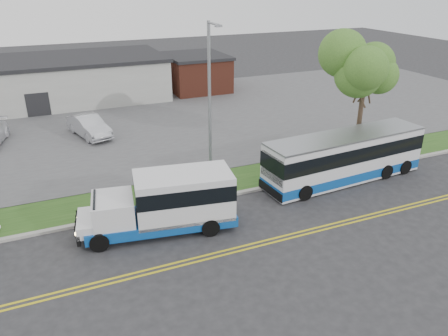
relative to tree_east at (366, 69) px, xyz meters
name	(u,v)px	position (x,y,z in m)	size (l,w,h in m)	color
ground	(178,217)	(-14.00, -3.00, -6.20)	(140.00, 140.00, 0.00)	#28282B
lane_line_north	(204,256)	(-14.00, -6.85, -6.20)	(70.00, 0.12, 0.01)	gold
lane_line_south	(206,259)	(-14.00, -7.15, -6.20)	(70.00, 0.12, 0.01)	gold
curb	(172,206)	(-14.00, -1.90, -6.13)	(80.00, 0.30, 0.15)	#9E9B93
verge	(163,193)	(-14.00, -0.10, -6.15)	(80.00, 3.30, 0.10)	#244918
parking_lot	(117,124)	(-14.00, 14.00, -6.15)	(80.00, 25.00, 0.10)	#4C4C4F
commercial_building	(34,82)	(-20.00, 24.00, -4.02)	(25.40, 10.40, 4.35)	#9E9E99
brick_wing	(196,72)	(-3.50, 23.00, -4.24)	(6.30, 7.30, 3.90)	brown
tree_east	(366,69)	(0.00, 0.00, 0.00)	(5.20, 5.20, 8.33)	#33281B
streetlight_near	(210,102)	(-11.00, -0.27, -0.97)	(0.35, 1.53, 9.50)	gray
shuttle_bus	(169,201)	(-14.70, -3.95, -4.63)	(7.97, 3.62, 2.95)	#0D4595
transit_bus	(344,157)	(-3.09, -2.62, -4.70)	(10.87, 3.20, 2.98)	silver
parked_car_a	(89,126)	(-16.55, 11.66, -5.28)	(1.74, 4.99, 1.64)	#B4B5BC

